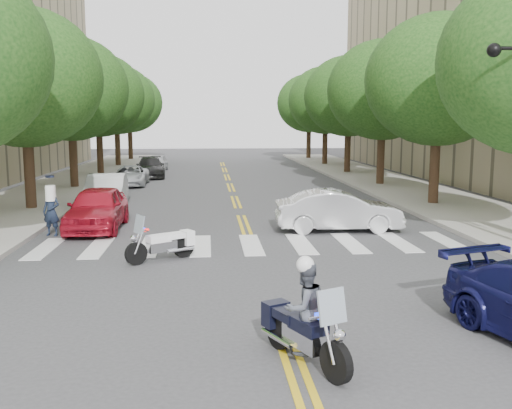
{
  "coord_description": "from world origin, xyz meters",
  "views": [
    {
      "loc": [
        -1.31,
        -10.66,
        3.78
      ],
      "look_at": [
        0.12,
        6.22,
        1.3
      ],
      "focal_mm": 40.0,
      "sensor_mm": 36.0,
      "label": 1
    }
  ],
  "objects": [
    {
      "name": "ground",
      "position": [
        0.0,
        0.0,
        0.0
      ],
      "size": [
        140.0,
        140.0,
        0.0
      ],
      "primitive_type": "plane",
      "color": "#38383A",
      "rests_on": "ground"
    },
    {
      "name": "sidewalk_left",
      "position": [
        -9.5,
        22.0,
        0.07
      ],
      "size": [
        5.0,
        60.0,
        0.15
      ],
      "primitive_type": "cube",
      "color": "#9E9991",
      "rests_on": "ground"
    },
    {
      "name": "sidewalk_right",
      "position": [
        9.5,
        22.0,
        0.07
      ],
      "size": [
        5.0,
        60.0,
        0.15
      ],
      "primitive_type": "cube",
      "color": "#9E9991",
      "rests_on": "ground"
    },
    {
      "name": "tree_l_1",
      "position": [
        -8.8,
        14.0,
        5.55
      ],
      "size": [
        6.4,
        6.4,
        8.45
      ],
      "color": "#382316",
      "rests_on": "ground"
    },
    {
      "name": "tree_l_2",
      "position": [
        -8.8,
        22.0,
        5.55
      ],
      "size": [
        6.4,
        6.4,
        8.45
      ],
      "color": "#382316",
      "rests_on": "ground"
    },
    {
      "name": "tree_l_3",
      "position": [
        -8.8,
        30.0,
        5.55
      ],
      "size": [
        6.4,
        6.4,
        8.45
      ],
      "color": "#382316",
      "rests_on": "ground"
    },
    {
      "name": "tree_l_4",
      "position": [
        -8.8,
        38.0,
        5.55
      ],
      "size": [
        6.4,
        6.4,
        8.45
      ],
      "color": "#382316",
      "rests_on": "ground"
    },
    {
      "name": "tree_l_5",
      "position": [
        -8.8,
        46.0,
        5.55
      ],
      "size": [
        6.4,
        6.4,
        8.45
      ],
      "color": "#382316",
      "rests_on": "ground"
    },
    {
      "name": "tree_r_1",
      "position": [
        8.8,
        14.0,
        5.55
      ],
      "size": [
        6.4,
        6.4,
        8.45
      ],
      "color": "#382316",
      "rests_on": "ground"
    },
    {
      "name": "tree_r_2",
      "position": [
        8.8,
        22.0,
        5.55
      ],
      "size": [
        6.4,
        6.4,
        8.45
      ],
      "color": "#382316",
      "rests_on": "ground"
    },
    {
      "name": "tree_r_3",
      "position": [
        8.8,
        30.0,
        5.55
      ],
      "size": [
        6.4,
        6.4,
        8.45
      ],
      "color": "#382316",
      "rests_on": "ground"
    },
    {
      "name": "tree_r_4",
      "position": [
        8.8,
        38.0,
        5.55
      ],
      "size": [
        6.4,
        6.4,
        8.45
      ],
      "color": "#382316",
      "rests_on": "ground"
    },
    {
      "name": "tree_r_5",
      "position": [
        8.8,
        46.0,
        5.55
      ],
      "size": [
        6.4,
        6.4,
        8.45
      ],
      "color": "#382316",
      "rests_on": "ground"
    },
    {
      "name": "motorcycle_police",
      "position": [
        0.14,
        -2.19,
        0.77
      ],
      "size": [
        1.15,
        2.01,
        1.73
      ],
      "rotation": [
        0.0,
        0.0,
        3.59
      ],
      "color": "black",
      "rests_on": "ground"
    },
    {
      "name": "motorcycle_parked",
      "position": [
        -2.47,
        4.78,
        0.46
      ],
      "size": [
        1.84,
        1.32,
        1.33
      ],
      "rotation": [
        0.0,
        0.0,
        2.15
      ],
      "color": "black",
      "rests_on": "ground"
    },
    {
      "name": "officer_standing",
      "position": [
        -6.5,
        8.5,
        0.81
      ],
      "size": [
        0.68,
        0.54,
        1.62
      ],
      "primitive_type": "imported",
      "rotation": [
        0.0,
        0.0,
        -0.29
      ],
      "color": "#151E30",
      "rests_on": "ground"
    },
    {
      "name": "convertible",
      "position": [
        3.19,
        8.5,
        0.71
      ],
      "size": [
        4.38,
        1.65,
        1.43
      ],
      "primitive_type": "imported",
      "rotation": [
        0.0,
        0.0,
        1.54
      ],
      "color": "silver",
      "rests_on": "ground"
    },
    {
      "name": "parked_car_a",
      "position": [
        -5.2,
        9.5,
        0.76
      ],
      "size": [
        1.79,
        4.45,
        1.52
      ],
      "primitive_type": "imported",
      "rotation": [
        0.0,
        0.0,
        -0.0
      ],
      "color": "#A81224",
      "rests_on": "ground"
    },
    {
      "name": "parked_car_b",
      "position": [
        -5.74,
        14.5,
        0.75
      ],
      "size": [
        1.89,
        4.64,
        1.5
      ],
      "primitive_type": "imported",
      "rotation": [
        0.0,
        0.0,
        0.07
      ],
      "color": "silver",
      "rests_on": "ground"
    },
    {
      "name": "parked_car_c",
      "position": [
        -5.89,
        23.5,
        0.59
      ],
      "size": [
        2.0,
        4.24,
        1.17
      ],
      "primitive_type": "imported",
      "rotation": [
        0.0,
        0.0,
        0.01
      ],
      "color": "#ABAEB3",
      "rests_on": "ground"
    },
    {
      "name": "parked_car_d",
      "position": [
        -5.2,
        28.5,
        0.67
      ],
      "size": [
        2.34,
        4.81,
        1.35
      ],
      "primitive_type": "imported",
      "rotation": [
        0.0,
        0.0,
        0.1
      ],
      "color": "black",
      "rests_on": "ground"
    },
    {
      "name": "parked_car_e",
      "position": [
        -5.2,
        33.63,
        0.64
      ],
      "size": [
        1.58,
        3.76,
        1.27
      ],
      "primitive_type": "imported",
      "rotation": [
        0.0,
        0.0,
        -0.02
      ],
      "color": "#ADADB3",
      "rests_on": "ground"
    }
  ]
}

